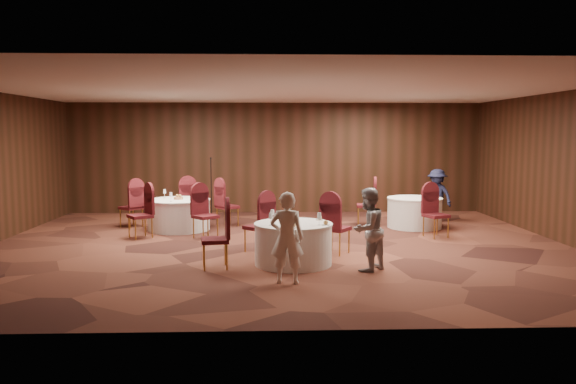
{
  "coord_description": "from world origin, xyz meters",
  "views": [
    {
      "loc": [
        -0.21,
        -11.41,
        2.32
      ],
      "look_at": [
        0.2,
        0.2,
        1.1
      ],
      "focal_mm": 35.0,
      "sensor_mm": 36.0,
      "label": 1
    }
  ],
  "objects_px": {
    "table_left": "(179,214)",
    "mic_stand": "(211,201)",
    "table_right": "(414,212)",
    "man_c": "(437,195)",
    "woman_a": "(287,238)",
    "table_main": "(293,243)",
    "woman_b": "(368,229)"
  },
  "relations": [
    {
      "from": "table_main",
      "to": "man_c",
      "type": "bearing_deg",
      "value": 49.77
    },
    {
      "from": "woman_a",
      "to": "woman_b",
      "type": "distance_m",
      "value": 1.59
    },
    {
      "from": "table_left",
      "to": "mic_stand",
      "type": "bearing_deg",
      "value": 70.3
    },
    {
      "from": "man_c",
      "to": "woman_a",
      "type": "bearing_deg",
      "value": -70.81
    },
    {
      "from": "table_right",
      "to": "woman_a",
      "type": "height_order",
      "value": "woman_a"
    },
    {
      "from": "table_right",
      "to": "woman_a",
      "type": "xyz_separation_m",
      "value": [
        -3.32,
        -5.08,
        0.34
      ]
    },
    {
      "from": "mic_stand",
      "to": "table_left",
      "type": "bearing_deg",
      "value": -109.7
    },
    {
      "from": "table_right",
      "to": "man_c",
      "type": "relative_size",
      "value": 0.97
    },
    {
      "from": "table_main",
      "to": "mic_stand",
      "type": "distance_m",
      "value": 5.73
    },
    {
      "from": "woman_a",
      "to": "man_c",
      "type": "distance_m",
      "value": 7.28
    },
    {
      "from": "table_left",
      "to": "man_c",
      "type": "relative_size",
      "value": 1.09
    },
    {
      "from": "table_left",
      "to": "man_c",
      "type": "distance_m",
      "value": 6.68
    },
    {
      "from": "table_left",
      "to": "table_right",
      "type": "relative_size",
      "value": 1.12
    },
    {
      "from": "table_main",
      "to": "woman_a",
      "type": "relative_size",
      "value": 0.97
    },
    {
      "from": "table_left",
      "to": "woman_a",
      "type": "bearing_deg",
      "value": -63.64
    },
    {
      "from": "mic_stand",
      "to": "woman_a",
      "type": "height_order",
      "value": "mic_stand"
    },
    {
      "from": "table_main",
      "to": "woman_b",
      "type": "relative_size",
      "value": 0.98
    },
    {
      "from": "table_right",
      "to": "woman_a",
      "type": "bearing_deg",
      "value": -123.18
    },
    {
      "from": "woman_b",
      "to": "table_right",
      "type": "bearing_deg",
      "value": -158.67
    },
    {
      "from": "table_left",
      "to": "mic_stand",
      "type": "relative_size",
      "value": 0.9
    },
    {
      "from": "table_right",
      "to": "woman_b",
      "type": "relative_size",
      "value": 0.95
    },
    {
      "from": "table_right",
      "to": "mic_stand",
      "type": "bearing_deg",
      "value": 163.19
    },
    {
      "from": "woman_a",
      "to": "table_main",
      "type": "bearing_deg",
      "value": -90.23
    },
    {
      "from": "table_right",
      "to": "woman_a",
      "type": "distance_m",
      "value": 6.08
    },
    {
      "from": "table_main",
      "to": "man_c",
      "type": "relative_size",
      "value": 1.0
    },
    {
      "from": "table_main",
      "to": "table_left",
      "type": "bearing_deg",
      "value": 125.33
    },
    {
      "from": "woman_a",
      "to": "man_c",
      "type": "relative_size",
      "value": 1.04
    },
    {
      "from": "table_left",
      "to": "table_right",
      "type": "height_order",
      "value": "same"
    },
    {
      "from": "table_right",
      "to": "woman_b",
      "type": "height_order",
      "value": "woman_b"
    },
    {
      "from": "mic_stand",
      "to": "woman_a",
      "type": "xyz_separation_m",
      "value": [
        1.83,
        -6.63,
        0.22
      ]
    },
    {
      "from": "table_right",
      "to": "woman_b",
      "type": "xyz_separation_m",
      "value": [
        -1.93,
        -4.31,
        0.33
      ]
    },
    {
      "from": "table_left",
      "to": "mic_stand",
      "type": "distance_m",
      "value": 1.82
    }
  ]
}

